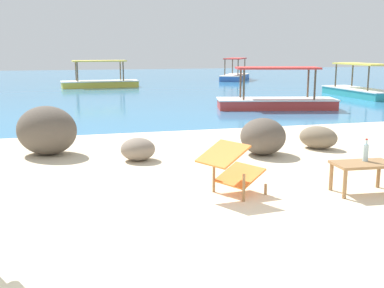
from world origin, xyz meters
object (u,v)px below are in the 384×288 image
(bottle, at_px, (366,152))
(boat_blue, at_px, (235,75))
(boat_red, at_px, (276,100))
(deck_chair_near, at_px, (231,166))
(boat_teal, at_px, (359,90))
(low_bench_table, at_px, (363,168))
(boat_yellow, at_px, (100,82))

(bottle, distance_m, boat_blue, 22.77)
(boat_red, relative_size, boat_blue, 1.03)
(boat_blue, bearing_deg, bottle, -164.45)
(deck_chair_near, bearing_deg, boat_teal, 23.32)
(deck_chair_near, bearing_deg, low_bench_table, -37.30)
(deck_chair_near, relative_size, boat_blue, 0.25)
(boat_teal, bearing_deg, boat_blue, -173.99)
(bottle, height_order, boat_blue, boat_blue)
(boat_red, bearing_deg, bottle, 85.78)
(boat_red, height_order, boat_yellow, same)
(deck_chair_near, height_order, boat_blue, boat_blue)
(boat_red, bearing_deg, boat_blue, -91.44)
(boat_teal, bearing_deg, low_bench_table, -34.14)
(low_bench_table, bearing_deg, bottle, 48.28)
(low_bench_table, bearing_deg, deck_chair_near, 173.46)
(boat_red, distance_m, boat_teal, 5.45)
(low_bench_table, height_order, deck_chair_near, deck_chair_near)
(bottle, relative_size, boat_teal, 0.08)
(bottle, bearing_deg, boat_red, 72.61)
(boat_yellow, distance_m, boat_teal, 11.90)
(boat_red, xyz_separation_m, boat_yellow, (-4.70, 9.93, 0.00))
(boat_teal, bearing_deg, deck_chair_near, -40.45)
(boat_red, bearing_deg, deck_chair_near, 75.04)
(deck_chair_near, xyz_separation_m, boat_teal, (9.13, 10.90, -0.13))
(deck_chair_near, bearing_deg, boat_yellow, 64.25)
(deck_chair_near, bearing_deg, boat_blue, 43.23)
(bottle, relative_size, boat_yellow, 0.08)
(bottle, relative_size, deck_chair_near, 0.32)
(low_bench_table, relative_size, deck_chair_near, 0.85)
(boat_red, height_order, boat_blue, same)
(low_bench_table, xyz_separation_m, boat_yellow, (-1.98, 18.46, -0.08))
(low_bench_table, xyz_separation_m, boat_blue, (6.23, 21.99, -0.08))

